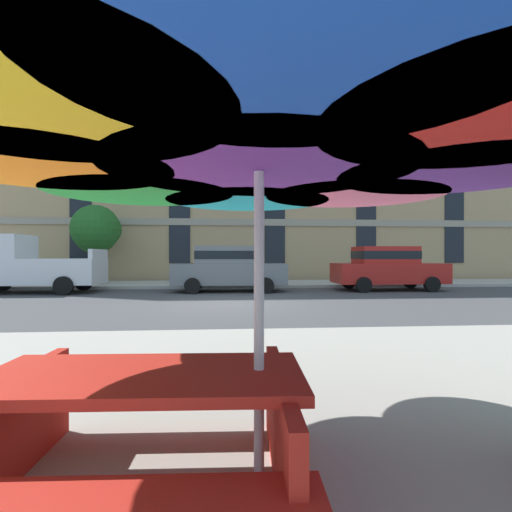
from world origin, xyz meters
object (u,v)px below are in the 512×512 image
sedan_red (387,267)px  patio_umbrella (259,132)px  sedan_gray (228,267)px  street_tree_left (97,230)px  pickup_white (25,266)px  picnic_table (144,421)px

sedan_red → patio_umbrella: (-6.34, -12.70, 1.20)m
sedan_gray → patio_umbrella: (0.14, -12.70, 1.20)m
sedan_red → street_tree_left: 13.36m
sedan_gray → sedan_red: 6.48m
pickup_white → picnic_table: bearing=-60.6°
sedan_gray → picnic_table: 12.72m
patio_umbrella → sedan_gray: bearing=90.6°
sedan_gray → street_tree_left: (-6.25, 3.67, 1.68)m
sedan_gray → street_tree_left: bearing=149.6°
sedan_gray → pickup_white: bearing=180.0°
sedan_gray → sedan_red: bearing=0.0°
street_tree_left → picnic_table: (5.73, -16.37, -2.14)m
street_tree_left → pickup_white: bearing=-111.3°
sedan_gray → sedan_red: size_ratio=1.00×
sedan_gray → patio_umbrella: size_ratio=1.13×
pickup_white → sedan_red: (14.16, -0.00, -0.08)m
street_tree_left → picnic_table: size_ratio=2.05×
street_tree_left → sedan_red: bearing=-16.1°
sedan_red → patio_umbrella: patio_umbrella is taller
pickup_white → picnic_table: 14.59m
pickup_white → sedan_gray: pickup_white is taller
sedan_gray → street_tree_left: size_ratio=1.15×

